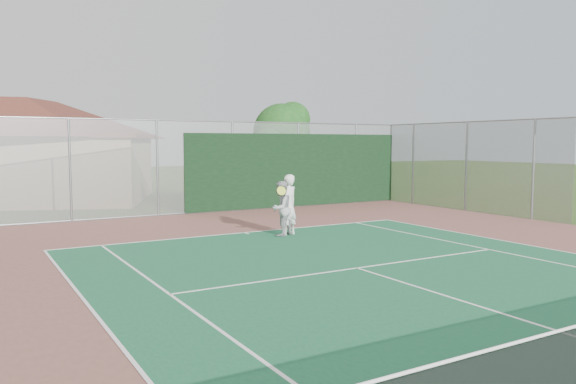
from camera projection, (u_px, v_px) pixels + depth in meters
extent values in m
cylinder|color=gray|center=(70.00, 170.00, 18.87)|extent=(0.08, 0.08, 3.50)
cylinder|color=gray|center=(157.00, 168.00, 20.38)|extent=(0.08, 0.08, 3.50)
cylinder|color=gray|center=(233.00, 167.00, 21.89)|extent=(0.08, 0.08, 3.50)
cylinder|color=gray|center=(298.00, 165.00, 23.40)|extent=(0.08, 0.08, 3.50)
cylinder|color=gray|center=(356.00, 164.00, 24.91)|extent=(0.08, 0.08, 3.50)
cylinder|color=gray|center=(390.00, 163.00, 25.92)|extent=(0.08, 0.08, 3.50)
cylinder|color=gray|center=(183.00, 121.00, 20.73)|extent=(20.00, 0.05, 0.05)
cylinder|color=gray|center=(184.00, 213.00, 21.03)|extent=(20.00, 0.05, 0.05)
cube|color=#999EA0|center=(184.00, 168.00, 20.88)|extent=(20.00, 0.02, 3.50)
cube|color=black|center=(299.00, 170.00, 23.37)|extent=(10.00, 0.04, 3.00)
cylinder|color=gray|center=(413.00, 164.00, 24.63)|extent=(0.08, 0.08, 3.50)
cylinder|color=gray|center=(466.00, 167.00, 22.05)|extent=(0.08, 0.08, 3.50)
cylinder|color=gray|center=(533.00, 170.00, 19.47)|extent=(0.08, 0.08, 3.50)
cube|color=#999EA0|center=(466.00, 167.00, 22.05)|extent=(0.02, 9.00, 3.50)
cube|color=tan|center=(12.00, 169.00, 25.74)|extent=(13.80, 11.68, 2.93)
cube|color=brown|center=(11.00, 136.00, 25.61)|extent=(14.43, 12.32, 0.18)
pyramid|color=brown|center=(9.00, 99.00, 25.46)|extent=(15.18, 12.85, 1.76)
cube|color=black|center=(72.00, 183.00, 23.38)|extent=(0.88, 0.06, 2.05)
cylinder|color=#352013|center=(282.00, 171.00, 28.55)|extent=(0.32, 0.32, 2.51)
sphere|color=#184816|center=(282.00, 132.00, 28.38)|extent=(2.87, 2.87, 2.87)
sphere|color=#184816|center=(293.00, 139.00, 29.04)|extent=(1.97, 1.97, 1.97)
sphere|color=#184816|center=(273.00, 141.00, 27.74)|extent=(1.79, 1.79, 1.79)
sphere|color=#184816|center=(293.00, 143.00, 27.82)|extent=(1.62, 1.62, 1.62)
sphere|color=#184816|center=(270.00, 136.00, 28.87)|extent=(1.79, 1.79, 1.79)
sphere|color=#184816|center=(293.00, 120.00, 28.44)|extent=(1.79, 1.79, 1.79)
imported|color=white|center=(288.00, 205.00, 16.18)|extent=(0.73, 0.58, 1.75)
imported|color=#A4A7A9|center=(281.00, 209.00, 16.04)|extent=(0.95, 0.88, 1.57)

